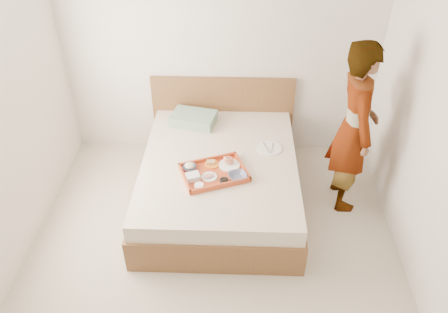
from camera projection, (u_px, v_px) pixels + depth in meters
ground at (211, 274)px, 4.05m from camera, size 3.50×4.00×0.01m
wall_back at (220, 47)px, 4.86m from camera, size 3.50×0.01×2.60m
bed at (220, 180)px, 4.68m from camera, size 1.65×2.00×0.53m
headboard at (223, 114)px, 5.33m from camera, size 1.65×0.06×0.95m
pillow at (193, 119)px, 5.04m from camera, size 0.54×0.43×0.12m
tray at (214, 172)px, 4.32m from camera, size 0.72×0.63×0.05m
prawn_plate at (229, 165)px, 4.42m from camera, size 0.27×0.27×0.01m
navy_bowl_big at (238, 176)px, 4.26m from camera, size 0.22×0.22×0.04m
sauce_dish at (224, 181)px, 4.21m from camera, size 0.11×0.11×0.03m
meat_plate at (209, 177)px, 4.27m from camera, size 0.19×0.19×0.01m
bread_plate at (212, 164)px, 4.43m from camera, size 0.19×0.19×0.01m
salad_bowl at (190, 167)px, 4.37m from camera, size 0.17×0.17×0.04m
plastic_tub at (193, 177)px, 4.24m from camera, size 0.16×0.14×0.05m
cheese_round at (199, 186)px, 4.16m from camera, size 0.11×0.11×0.03m
dinner_plate at (269, 148)px, 4.67m from camera, size 0.26×0.26×0.01m
person at (354, 128)px, 4.32m from camera, size 0.46×0.67×1.79m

